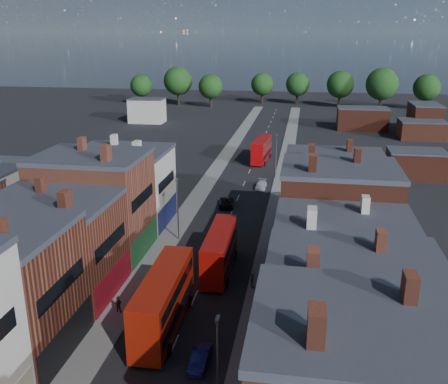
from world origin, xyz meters
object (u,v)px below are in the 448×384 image
(bus_2, at_px, (261,149))
(car_2, at_px, (226,203))
(ped_3, at_px, (252,281))
(car_1, at_px, (200,358))
(bus_0, at_px, (163,300))
(ped_1, at_px, (118,304))
(car_3, at_px, (261,185))
(bus_1, at_px, (220,250))

(bus_2, relative_size, car_2, 2.44)
(bus_2, height_order, car_2, bus_2)
(ped_3, bearing_deg, car_1, 149.92)
(bus_0, xyz_separation_m, ped_3, (6.98, 8.41, -1.91))
(car_1, distance_m, ped_1, 11.25)
(car_2, xyz_separation_m, ped_3, (6.68, -24.73, 0.33))
(car_3, relative_size, ped_1, 2.63)
(bus_2, xyz_separation_m, car_3, (1.68, -18.62, -1.91))
(bus_2, distance_m, car_2, 28.99)
(bus_2, distance_m, car_1, 66.53)
(bus_0, xyz_separation_m, car_3, (4.68, 43.31, -2.26))
(bus_1, relative_size, car_2, 2.45)
(ped_3, bearing_deg, car_3, -14.40)
(bus_0, bearing_deg, car_2, 88.62)
(bus_0, xyz_separation_m, car_1, (4.25, -4.56, -2.23))
(bus_1, distance_m, car_3, 31.55)
(bus_2, xyz_separation_m, ped_1, (-8.00, -60.09, -1.61))
(bus_2, distance_m, car_3, 18.80)
(car_2, relative_size, ped_3, 2.71)
(bus_1, relative_size, car_1, 2.89)
(car_1, relative_size, ped_3, 2.30)
(bus_0, distance_m, ped_1, 5.67)
(car_1, bearing_deg, bus_2, 92.21)
(bus_0, height_order, bus_1, bus_0)
(car_2, xyz_separation_m, ped_1, (-5.30, -31.29, 0.28))
(bus_1, distance_m, ped_3, 5.51)
(bus_2, xyz_separation_m, car_2, (-2.70, -28.80, -1.89))
(car_1, xyz_separation_m, ped_1, (-9.24, 6.40, 0.28))
(bus_1, height_order, car_1, bus_1)
(bus_0, distance_m, car_3, 43.62)
(bus_0, bearing_deg, car_3, 82.98)
(bus_0, height_order, car_2, bus_0)
(car_3, xyz_separation_m, ped_3, (2.30, -34.90, 0.35))
(bus_0, height_order, bus_2, bus_0)
(bus_1, height_order, car_2, bus_1)
(ped_1, distance_m, ped_3, 13.66)
(bus_2, bearing_deg, car_2, -90.66)
(bus_2, relative_size, car_3, 2.65)
(car_3, bearing_deg, bus_0, -94.49)
(car_2, bearing_deg, ped_3, -81.47)
(car_3, height_order, ped_1, ped_1)
(bus_2, distance_m, ped_3, 53.70)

